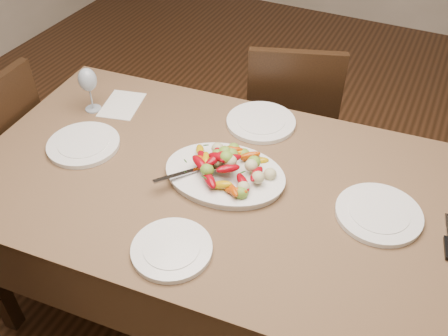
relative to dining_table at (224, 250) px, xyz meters
name	(u,v)px	position (x,y,z in m)	size (l,w,h in m)	color
floor	(224,254)	(-0.13, 0.26, -0.38)	(6.00, 6.00, 0.00)	#3B2212
dining_table	(224,250)	(0.00, 0.00, 0.00)	(1.84, 1.04, 0.76)	brown
chair_far	(290,118)	(-0.04, 0.86, 0.10)	(0.42, 0.42, 0.95)	black
serving_platter	(225,176)	(0.00, 0.02, 0.39)	(0.42, 0.31, 0.02)	white
roasted_vegetables	(225,163)	(0.00, 0.02, 0.45)	(0.35, 0.23, 0.09)	maroon
serving_spoon	(204,170)	(-0.07, -0.03, 0.43)	(0.28, 0.06, 0.03)	#9EA0A8
plate_left	(84,145)	(-0.57, -0.06, 0.39)	(0.28, 0.28, 0.02)	white
plate_right	(379,214)	(0.53, 0.07, 0.39)	(0.28, 0.28, 0.02)	white
plate_far	(261,122)	(-0.01, 0.38, 0.39)	(0.28, 0.28, 0.02)	white
plate_near	(172,250)	(-0.01, -0.36, 0.39)	(0.25, 0.25, 0.02)	white
wine_glass	(89,89)	(-0.69, 0.17, 0.48)	(0.08, 0.08, 0.20)	#8C99A5
menu_card	(122,105)	(-0.60, 0.24, 0.38)	(0.15, 0.21, 0.00)	silver
table_knife	(448,238)	(0.75, 0.06, 0.38)	(0.02, 0.20, 0.01)	#9EA0A8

